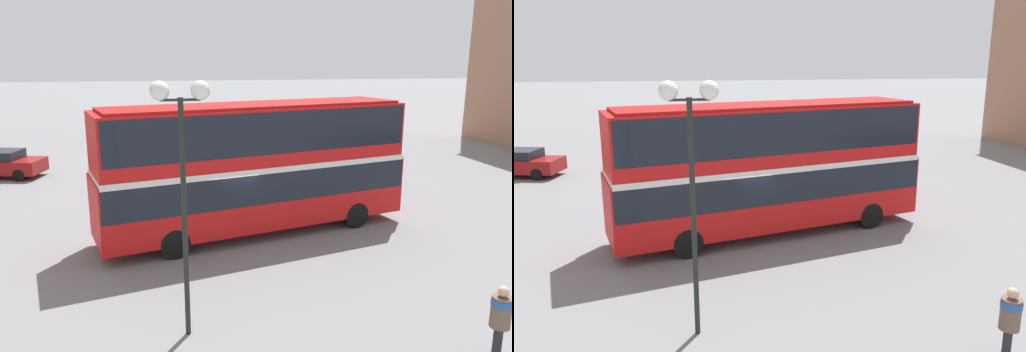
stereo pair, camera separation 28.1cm
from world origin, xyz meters
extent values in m
plane|color=slate|center=(0.00, 0.00, 0.00)|extent=(240.00, 240.00, 0.00)
cube|color=red|center=(1.41, 0.54, 1.47)|extent=(11.55, 5.18, 2.12)
cube|color=red|center=(1.41, 0.54, 3.56)|extent=(11.37, 5.07, 2.06)
cube|color=black|center=(1.41, 0.54, 1.95)|extent=(11.45, 5.18, 1.04)
cube|color=black|center=(1.41, 0.54, 3.81)|extent=(11.21, 5.05, 1.41)
cube|color=silver|center=(1.41, 0.54, 2.56)|extent=(11.45, 5.18, 0.20)
cube|color=#A91111|center=(1.41, 0.54, 4.64)|extent=(10.83, 4.77, 0.10)
cylinder|color=black|center=(4.64, 2.50, 0.49)|extent=(1.02, 0.53, 0.97)
cylinder|color=black|center=(5.19, 0.33, 0.49)|extent=(1.02, 0.53, 0.97)
cylinder|color=black|center=(-2.14, 0.80, 0.49)|extent=(1.02, 0.53, 0.97)
cylinder|color=black|center=(-1.60, -1.37, 0.49)|extent=(1.02, 0.53, 0.97)
cylinder|color=#232328|center=(4.69, -8.48, 0.43)|extent=(0.16, 0.16, 0.85)
cylinder|color=#232328|center=(4.84, -8.26, 0.43)|extent=(0.16, 0.16, 0.85)
cylinder|color=brown|center=(4.77, -8.37, 1.19)|extent=(0.57, 0.57, 0.68)
cylinder|color=#28569E|center=(4.77, -8.37, 1.41)|extent=(0.60, 0.60, 0.15)
sphere|color=#D8A884|center=(4.77, -8.37, 1.65)|extent=(0.23, 0.23, 0.23)
cube|color=maroon|center=(-10.14, 11.55, 0.62)|extent=(4.43, 2.80, 0.72)
cylinder|color=black|center=(-8.70, 12.05, 0.31)|extent=(0.66, 0.37, 0.62)
cylinder|color=black|center=(-9.11, 10.43, 0.31)|extent=(0.66, 0.37, 0.62)
cube|color=silver|center=(10.88, 13.66, 0.65)|extent=(4.14, 2.33, 0.75)
cube|color=black|center=(10.73, 13.68, 1.30)|extent=(2.26, 1.85, 0.56)
cylinder|color=black|center=(12.20, 14.22, 0.32)|extent=(0.67, 0.32, 0.64)
cylinder|color=black|center=(11.95, 12.70, 0.32)|extent=(0.67, 0.32, 0.64)
cylinder|color=black|center=(9.81, 14.61, 0.32)|extent=(0.67, 0.32, 0.64)
cylinder|color=black|center=(9.56, 13.09, 0.32)|extent=(0.67, 0.32, 0.64)
cylinder|color=black|center=(-1.47, -5.96, 2.73)|extent=(0.12, 0.12, 5.45)
cylinder|color=black|center=(-1.47, -5.96, 5.40)|extent=(0.84, 0.06, 0.06)
sphere|color=white|center=(-1.89, -5.96, 5.60)|extent=(0.41, 0.41, 0.41)
sphere|color=white|center=(-1.05, -5.96, 5.60)|extent=(0.41, 0.41, 0.41)
camera|label=1|loc=(-1.95, -16.49, 6.28)|focal=35.00mm
camera|label=2|loc=(-1.67, -16.54, 6.28)|focal=35.00mm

